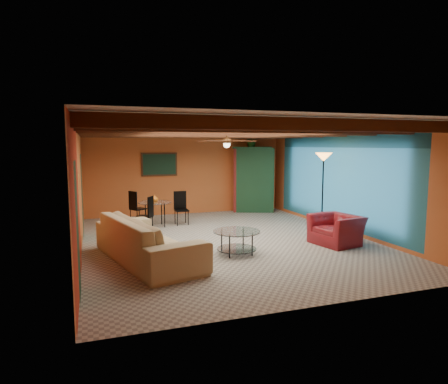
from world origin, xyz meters
name	(u,v)px	position (x,y,z in m)	size (l,w,h in m)	color
room	(225,141)	(0.00, 0.11, 2.36)	(6.52, 8.01, 2.71)	gray
sofa	(148,239)	(-2.00, -1.01, 0.43)	(2.98, 1.16, 0.87)	tan
armchair	(336,230)	(2.28, -1.10, 0.34)	(1.04, 0.91, 0.68)	maroon
coffee_table	(237,242)	(-0.17, -1.12, 0.25)	(0.98, 0.98, 0.50)	silver
dining_table	(155,209)	(-1.34, 2.23, 0.48)	(1.84, 1.84, 0.96)	white
armoire	(252,180)	(2.20, 3.70, 1.07)	(1.22, 0.60, 2.15)	maroon
floor_lamp	(323,193)	(2.65, 0.07, 1.04)	(0.43, 0.43, 2.08)	black
ceiling_fan	(227,141)	(0.00, 0.00, 2.36)	(1.50, 1.50, 0.44)	#472614
painting	(159,164)	(-0.90, 3.96, 1.65)	(1.05, 0.03, 0.65)	black
potted_plant	(252,141)	(2.20, 3.70, 2.39)	(0.45, 0.39, 0.50)	#26661E
vase	(154,189)	(-1.34, 2.23, 1.06)	(0.20, 0.20, 0.21)	orange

